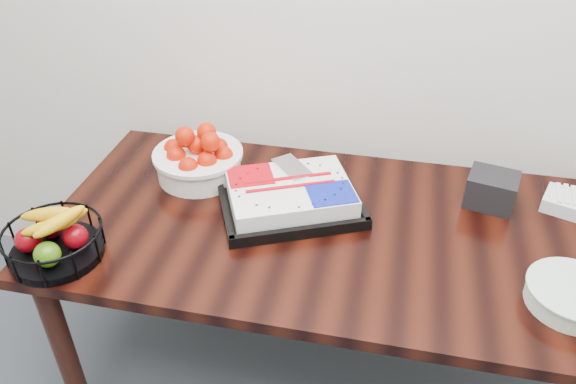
% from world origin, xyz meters
% --- Properties ---
extents(table, '(1.80, 0.90, 0.75)m').
position_xyz_m(table, '(0.00, 2.00, 0.66)').
color(table, black).
rests_on(table, ground).
extents(cake_tray, '(0.56, 0.51, 0.09)m').
position_xyz_m(cake_tray, '(-0.14, 2.07, 0.79)').
color(cake_tray, black).
rests_on(cake_tray, table).
extents(tangerine_bowl, '(0.32, 0.32, 0.20)m').
position_xyz_m(tangerine_bowl, '(-0.50, 2.19, 0.84)').
color(tangerine_bowl, white).
rests_on(tangerine_bowl, table).
extents(fruit_basket, '(0.29, 0.29, 0.15)m').
position_xyz_m(fruit_basket, '(-0.77, 1.68, 0.81)').
color(fruit_basket, black).
rests_on(fruit_basket, table).
extents(plate_stack, '(0.25, 0.25, 0.06)m').
position_xyz_m(plate_stack, '(0.69, 1.79, 0.78)').
color(plate_stack, white).
rests_on(plate_stack, table).
extents(fork_bag, '(0.22, 0.18, 0.06)m').
position_xyz_m(fork_bag, '(0.78, 2.24, 0.78)').
color(fork_bag, silver).
rests_on(fork_bag, table).
extents(napkin_box, '(0.18, 0.16, 0.11)m').
position_xyz_m(napkin_box, '(0.51, 2.23, 0.81)').
color(napkin_box, black).
rests_on(napkin_box, table).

